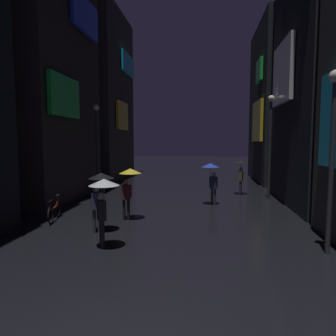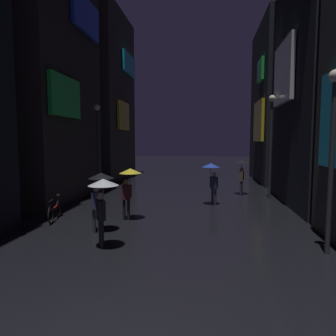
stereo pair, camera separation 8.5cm
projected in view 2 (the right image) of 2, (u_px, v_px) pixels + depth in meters
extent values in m
cube|color=#26E54C|center=(65.00, 97.00, 14.57)|extent=(0.20, 2.95, 1.96)
cube|color=#264CF9|center=(86.00, 16.00, 16.91)|extent=(0.20, 3.48, 1.93)
cube|color=#33302D|center=(101.00, 98.00, 25.46)|extent=(4.00, 7.49, 13.84)
cube|color=yellow|center=(124.00, 116.00, 24.63)|extent=(0.20, 2.88, 2.28)
cube|color=#19D8F2|center=(129.00, 65.00, 26.10)|extent=(0.20, 3.64, 1.69)
cube|color=white|center=(284.00, 73.00, 15.22)|extent=(0.20, 3.43, 3.07)
cube|color=black|center=(284.00, 104.00, 23.73)|extent=(4.00, 7.85, 12.36)
cube|color=yellow|center=(259.00, 121.00, 22.57)|extent=(0.20, 3.57, 3.01)
cube|color=#26E54C|center=(261.00, 70.00, 21.98)|extent=(0.20, 1.84, 1.60)
cylinder|color=black|center=(101.00, 233.00, 9.19)|extent=(0.12, 0.12, 0.85)
cylinder|color=black|center=(102.00, 234.00, 9.02)|extent=(0.12, 0.12, 0.85)
cube|color=black|center=(101.00, 210.00, 9.04)|extent=(0.37, 0.40, 0.60)
sphere|color=tan|center=(101.00, 197.00, 9.00)|extent=(0.22, 0.22, 0.22)
cylinder|color=black|center=(104.00, 209.00, 8.89)|extent=(0.09, 0.09, 0.50)
cylinder|color=slate|center=(104.00, 198.00, 8.86)|extent=(0.02, 0.02, 0.77)
cone|color=silver|center=(103.00, 182.00, 8.82)|extent=(0.90, 0.90, 0.20)
cylinder|color=#2D2D38|center=(94.00, 221.00, 10.52)|extent=(0.12, 0.12, 0.85)
cylinder|color=#2D2D38|center=(99.00, 221.00, 10.57)|extent=(0.12, 0.12, 0.85)
cube|color=#333859|center=(96.00, 201.00, 10.48)|extent=(0.40, 0.34, 0.60)
sphere|color=tan|center=(96.00, 189.00, 10.44)|extent=(0.22, 0.22, 0.22)
cylinder|color=#333859|center=(101.00, 199.00, 10.57)|extent=(0.09, 0.09, 0.50)
cylinder|color=slate|center=(101.00, 189.00, 10.54)|extent=(0.02, 0.02, 0.77)
cone|color=black|center=(101.00, 176.00, 10.50)|extent=(0.90, 0.90, 0.20)
cylinder|color=#2D2D38|center=(215.00, 197.00, 14.98)|extent=(0.12, 0.12, 0.85)
cylinder|color=#2D2D38|center=(212.00, 197.00, 15.11)|extent=(0.12, 0.12, 0.85)
cube|color=#333859|center=(214.00, 183.00, 14.98)|extent=(0.40, 0.38, 0.60)
sphere|color=tan|center=(214.00, 174.00, 14.95)|extent=(0.22, 0.22, 0.22)
cylinder|color=#333859|center=(211.00, 181.00, 15.07)|extent=(0.09, 0.09, 0.50)
cylinder|color=slate|center=(211.00, 175.00, 15.04)|extent=(0.02, 0.02, 0.77)
cone|color=#263FB2|center=(211.00, 165.00, 15.00)|extent=(0.90, 0.90, 0.20)
cylinder|color=#2D2D38|center=(241.00, 188.00, 17.77)|extent=(0.12, 0.12, 0.85)
cylinder|color=#2D2D38|center=(242.00, 188.00, 17.93)|extent=(0.12, 0.12, 0.85)
cube|color=brown|center=(242.00, 176.00, 17.78)|extent=(0.32, 0.39, 0.60)
sphere|color=tan|center=(242.00, 169.00, 17.74)|extent=(0.22, 0.22, 0.22)
cylinder|color=brown|center=(241.00, 175.00, 17.96)|extent=(0.09, 0.09, 0.50)
cylinder|color=slate|center=(241.00, 169.00, 17.93)|extent=(0.02, 0.02, 0.77)
cone|color=black|center=(242.00, 161.00, 17.89)|extent=(0.90, 0.90, 0.20)
cylinder|color=black|center=(124.00, 210.00, 12.23)|extent=(0.12, 0.12, 0.85)
cylinder|color=black|center=(129.00, 210.00, 12.24)|extent=(0.12, 0.12, 0.85)
cube|color=#4C1E23|center=(126.00, 192.00, 12.17)|extent=(0.37, 0.27, 0.60)
sphere|color=#9E7051|center=(126.00, 182.00, 12.13)|extent=(0.22, 0.22, 0.22)
cylinder|color=#4C1E23|center=(131.00, 191.00, 12.22)|extent=(0.09, 0.09, 0.50)
cylinder|color=slate|center=(131.00, 183.00, 12.19)|extent=(0.02, 0.02, 0.77)
cone|color=yellow|center=(130.00, 171.00, 12.15)|extent=(0.90, 0.90, 0.20)
torus|color=black|center=(51.00, 215.00, 11.68)|extent=(0.22, 0.72, 0.72)
torus|color=black|center=(59.00, 208.00, 12.77)|extent=(0.22, 0.72, 0.72)
cylinder|color=red|center=(55.00, 207.00, 12.21)|extent=(0.27, 0.99, 0.05)
cylinder|color=red|center=(58.00, 200.00, 12.74)|extent=(0.04, 0.04, 0.40)
cube|color=black|center=(58.00, 195.00, 12.72)|extent=(0.17, 0.26, 0.06)
cylinder|color=black|center=(50.00, 201.00, 11.63)|extent=(0.13, 0.45, 0.03)
cylinder|color=#2D2D33|center=(271.00, 151.00, 16.45)|extent=(0.14, 0.14, 5.35)
sphere|color=#F9EFCC|center=(272.00, 98.00, 16.20)|extent=(0.36, 0.36, 0.36)
cylinder|color=#2D2D33|center=(331.00, 170.00, 8.37)|extent=(0.14, 0.14, 4.82)
sphere|color=#F9EFCC|center=(336.00, 76.00, 8.14)|extent=(0.36, 0.36, 0.36)
cylinder|color=#2D2D33|center=(98.00, 153.00, 18.03)|extent=(0.14, 0.14, 5.04)
sphere|color=#F9EFCC|center=(97.00, 107.00, 17.78)|extent=(0.36, 0.36, 0.36)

